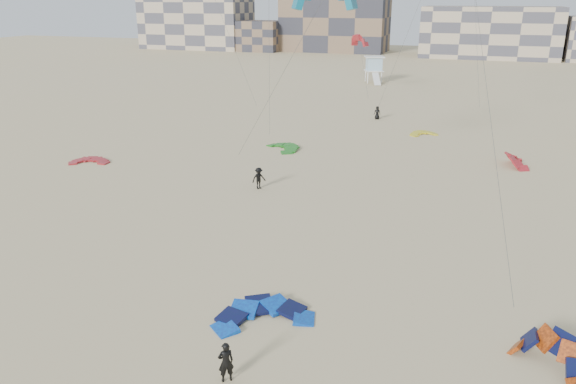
% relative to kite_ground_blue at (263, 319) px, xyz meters
% --- Properties ---
extents(ground, '(320.00, 320.00, 0.00)m').
position_rel_kite_ground_blue_xyz_m(ground, '(-1.19, -0.60, 0.00)').
color(ground, tan).
rests_on(ground, ground).
extents(kite_ground_blue, '(6.01, 6.08, 1.60)m').
position_rel_kite_ground_blue_xyz_m(kite_ground_blue, '(0.00, 0.00, 0.00)').
color(kite_ground_blue, blue).
rests_on(kite_ground_blue, ground).
extents(kite_ground_orange, '(4.81, 4.80, 3.43)m').
position_rel_kite_ground_blue_xyz_m(kite_ground_orange, '(12.31, 0.43, 0.00)').
color(kite_ground_orange, '#E25110').
rests_on(kite_ground_orange, ground).
extents(kite_ground_red, '(4.19, 4.31, 0.82)m').
position_rel_kite_ground_blue_xyz_m(kite_ground_red, '(-24.44, 19.20, 0.00)').
color(kite_ground_red, '#B51C33').
rests_on(kite_ground_red, ground).
extents(kite_ground_green, '(5.42, 5.42, 1.11)m').
position_rel_kite_ground_blue_xyz_m(kite_ground_green, '(-9.44, 29.48, 0.00)').
color(kite_ground_green, '#257F1D').
rests_on(kite_ground_green, ground).
extents(kite_ground_red_far, '(3.87, 3.75, 3.21)m').
position_rel_kite_ground_blue_xyz_m(kite_ground_red_far, '(12.12, 30.69, 0.00)').
color(kite_ground_red_far, '#B51C33').
rests_on(kite_ground_red_far, ground).
extents(kite_ground_yellow, '(3.96, 4.01, 0.88)m').
position_rel_kite_ground_blue_xyz_m(kite_ground_yellow, '(2.98, 40.10, 0.00)').
color(kite_ground_yellow, yellow).
rests_on(kite_ground_yellow, ground).
extents(kitesurfer_main, '(0.74, 0.71, 1.72)m').
position_rel_kite_ground_blue_xyz_m(kitesurfer_main, '(0.26, -4.59, 0.86)').
color(kitesurfer_main, black).
rests_on(kitesurfer_main, ground).
extents(kitesurfer_c, '(1.23, 1.24, 1.71)m').
position_rel_kite_ground_blue_xyz_m(kitesurfer_c, '(-7.19, 17.43, 0.86)').
color(kitesurfer_c, black).
rests_on(kitesurfer_c, ground).
extents(kitesurfer_e, '(0.78, 0.51, 1.59)m').
position_rel_kite_ground_blue_xyz_m(kitesurfer_e, '(-3.31, 46.67, 0.80)').
color(kitesurfer_e, black).
rests_on(kitesurfer_e, ground).
extents(kite_fly_red, '(5.44, 9.62, 8.36)m').
position_rel_kite_ground_blue_xyz_m(kite_fly_red, '(-9.26, 62.52, 8.00)').
color(kite_fly_red, '#B51C33').
rests_on(kite_fly_red, ground).
extents(lifeguard_tower_far, '(4.06, 6.60, 4.46)m').
position_rel_kite_ground_blue_xyz_m(lifeguard_tower_far, '(-9.72, 77.62, 2.21)').
color(lifeguard_tower_far, white).
rests_on(lifeguard_tower_far, ground).
extents(condo_west_a, '(30.00, 15.00, 14.00)m').
position_rel_kite_ground_blue_xyz_m(condo_west_a, '(-71.19, 129.40, 7.00)').
color(condo_west_a, tan).
rests_on(condo_west_a, ground).
extents(condo_west_b, '(28.00, 14.00, 18.00)m').
position_rel_kite_ground_blue_xyz_m(condo_west_b, '(-31.19, 133.40, 9.00)').
color(condo_west_b, '#795F49').
rests_on(condo_west_b, ground).
extents(condo_mid, '(32.00, 16.00, 12.00)m').
position_rel_kite_ground_blue_xyz_m(condo_mid, '(8.81, 129.40, 6.00)').
color(condo_mid, tan).
rests_on(condo_mid, ground).
extents(condo_fill_left, '(12.00, 10.00, 8.00)m').
position_rel_kite_ground_blue_xyz_m(condo_fill_left, '(-51.19, 127.40, 4.00)').
color(condo_fill_left, '#795F49').
rests_on(condo_fill_left, ground).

